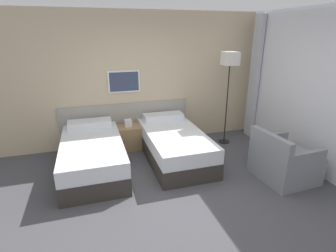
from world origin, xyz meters
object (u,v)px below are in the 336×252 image
(bed_near_door, at_px, (93,155))
(floor_lamp, at_px, (230,64))
(bed_near_window, at_px, (174,145))
(armchair, at_px, (283,162))
(nightstand, at_px, (129,137))

(bed_near_door, xyz_separation_m, floor_lamp, (2.79, 0.44, 1.39))
(bed_near_window, bearing_deg, bed_near_door, 180.00)
(armchair, bearing_deg, nightstand, 45.99)
(bed_near_window, distance_m, floor_lamp, 1.96)
(bed_near_door, xyz_separation_m, bed_near_window, (1.48, 0.00, 0.00))
(bed_near_door, bearing_deg, bed_near_window, 0.00)
(bed_near_window, bearing_deg, armchair, -38.90)
(bed_near_window, height_order, floor_lamp, floor_lamp)
(floor_lamp, xyz_separation_m, armchair, (0.18, -1.64, -1.40))
(bed_near_door, height_order, armchair, armchair)
(bed_near_window, bearing_deg, nightstand, 135.63)
(nightstand, xyz_separation_m, armchair, (2.23, -1.92, 0.03))
(bed_near_window, bearing_deg, floor_lamp, 18.54)
(bed_near_door, xyz_separation_m, nightstand, (0.74, 0.73, -0.03))
(floor_lamp, bearing_deg, bed_near_door, -171.07)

